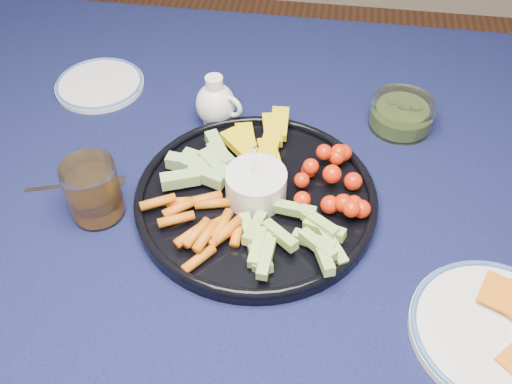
# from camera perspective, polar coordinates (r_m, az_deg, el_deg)

# --- Properties ---
(dining_table) EXTENTS (1.67, 1.07, 0.75)m
(dining_table) POSITION_cam_1_polar(r_m,az_deg,el_deg) (1.06, -4.38, -1.04)
(dining_table) COLOR #51321B
(dining_table) RESTS_ON ground
(crudite_platter) EXTENTS (0.39, 0.39, 0.13)m
(crudite_platter) POSITION_cam_1_polar(r_m,az_deg,el_deg) (0.92, -0.17, -0.20)
(crudite_platter) COLOR black
(crudite_platter) RESTS_ON dining_table
(creamer_pitcher) EXTENTS (0.09, 0.07, 0.10)m
(creamer_pitcher) POSITION_cam_1_polar(r_m,az_deg,el_deg) (1.06, -4.02, 8.78)
(creamer_pitcher) COLOR white
(creamer_pitcher) RESTS_ON dining_table
(pickle_bowl) EXTENTS (0.12, 0.12, 0.05)m
(pickle_bowl) POSITION_cam_1_polar(r_m,az_deg,el_deg) (1.09, 14.32, 7.43)
(pickle_bowl) COLOR white
(pickle_bowl) RESTS_ON dining_table
(cheese_plate) EXTENTS (0.23, 0.23, 0.03)m
(cheese_plate) POSITION_cam_1_polar(r_m,az_deg,el_deg) (0.85, 22.93, -12.63)
(cheese_plate) COLOR white
(cheese_plate) RESTS_ON dining_table
(juice_tumbler) EXTENTS (0.08, 0.08, 0.10)m
(juice_tumbler) POSITION_cam_1_polar(r_m,az_deg,el_deg) (0.92, -15.91, -0.13)
(juice_tumbler) COLOR white
(juice_tumbler) RESTS_ON dining_table
(fork_left) EXTENTS (0.16, 0.06, 0.00)m
(fork_left) POSITION_cam_1_polar(r_m,az_deg,el_deg) (1.00, -16.81, 0.66)
(fork_left) COLOR white
(fork_left) RESTS_ON dining_table
(fork_right) EXTENTS (0.14, 0.14, 0.00)m
(fork_right) POSITION_cam_1_polar(r_m,az_deg,el_deg) (0.82, 21.33, -16.19)
(fork_right) COLOR white
(fork_right) RESTS_ON dining_table
(side_plate_extra) EXTENTS (0.18, 0.18, 0.01)m
(side_plate_extra) POSITION_cam_1_polar(r_m,az_deg,el_deg) (1.21, -15.36, 10.37)
(side_plate_extra) COLOR white
(side_plate_extra) RESTS_ON dining_table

